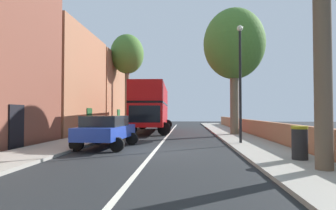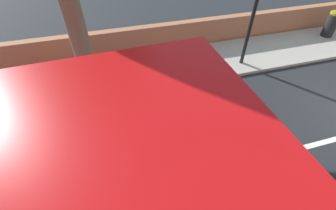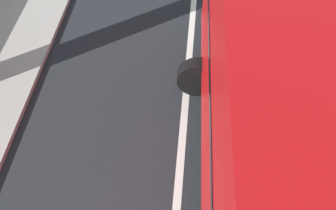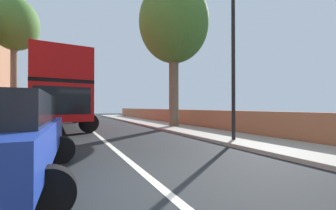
{
  "view_description": "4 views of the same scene",
  "coord_description": "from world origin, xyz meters",
  "px_view_note": "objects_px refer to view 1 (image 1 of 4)",
  "views": [
    {
      "loc": [
        1.43,
        -12.29,
        1.73
      ],
      "look_at": [
        0.31,
        4.18,
        2.19
      ],
      "focal_mm": 29.43,
      "sensor_mm": 36.0,
      "label": 1
    },
    {
      "loc": [
        -2.76,
        7.79,
        5.47
      ],
      "look_at": [
        1.2,
        6.67,
        1.55
      ],
      "focal_mm": 24.77,
      "sensor_mm": 36.0,
      "label": 2
    },
    {
      "loc": [
        -0.07,
        13.72,
        6.55
      ],
      "look_at": [
        0.31,
        9.71,
        1.13
      ],
      "focal_mm": 38.11,
      "sensor_mm": 36.0,
      "label": 3
    },
    {
      "loc": [
        -1.46,
        -3.21,
        1.35
      ],
      "look_at": [
        2.14,
        3.89,
        1.43
      ],
      "focal_mm": 22.01,
      "sensor_mm": 36.0,
      "label": 4
    }
  ],
  "objects_px": {
    "parked_car_blue_left_2": "(106,129)",
    "lamppost_right": "(240,74)",
    "double_decker_bus": "(152,106)",
    "street_tree_left_2": "(127,55)",
    "street_tree_right_3": "(234,45)",
    "litter_bin_right": "(300,143)"
  },
  "relations": [
    {
      "from": "litter_bin_right",
      "to": "street_tree_right_3",
      "type": "bearing_deg",
      "value": 91.4
    },
    {
      "from": "double_decker_bus",
      "to": "street_tree_right_3",
      "type": "xyz_separation_m",
      "value": [
        6.73,
        -3.49,
        4.51
      ]
    },
    {
      "from": "street_tree_left_2",
      "to": "litter_bin_right",
      "type": "xyz_separation_m",
      "value": [
        10.41,
        -20.07,
        -7.37
      ]
    },
    {
      "from": "parked_car_blue_left_2",
      "to": "lamppost_right",
      "type": "bearing_deg",
      "value": 13.46
    },
    {
      "from": "litter_bin_right",
      "to": "lamppost_right",
      "type": "bearing_deg",
      "value": 100.95
    },
    {
      "from": "parked_car_blue_left_2",
      "to": "lamppost_right",
      "type": "xyz_separation_m",
      "value": [
        6.8,
        1.63,
        2.9
      ]
    },
    {
      "from": "parked_car_blue_left_2",
      "to": "litter_bin_right",
      "type": "height_order",
      "value": "parked_car_blue_left_2"
    },
    {
      "from": "double_decker_bus",
      "to": "parked_car_blue_left_2",
      "type": "bearing_deg",
      "value": -94.1
    },
    {
      "from": "double_decker_bus",
      "to": "street_tree_left_2",
      "type": "relative_size",
      "value": 1.11
    },
    {
      "from": "street_tree_left_2",
      "to": "street_tree_right_3",
      "type": "bearing_deg",
      "value": -41.01
    },
    {
      "from": "parked_car_blue_left_2",
      "to": "street_tree_right_3",
      "type": "distance_m",
      "value": 12.31
    },
    {
      "from": "lamppost_right",
      "to": "litter_bin_right",
      "type": "height_order",
      "value": "lamppost_right"
    },
    {
      "from": "street_tree_left_2",
      "to": "street_tree_right_3",
      "type": "distance_m",
      "value": 13.49
    },
    {
      "from": "street_tree_right_3",
      "to": "lamppost_right",
      "type": "distance_m",
      "value": 6.85
    },
    {
      "from": "double_decker_bus",
      "to": "lamppost_right",
      "type": "height_order",
      "value": "lamppost_right"
    },
    {
      "from": "double_decker_bus",
      "to": "lamppost_right",
      "type": "bearing_deg",
      "value": -57.92
    },
    {
      "from": "lamppost_right",
      "to": "litter_bin_right",
      "type": "xyz_separation_m",
      "value": [
        1.0,
        -5.17,
        -3.11
      ]
    },
    {
      "from": "double_decker_bus",
      "to": "parked_car_blue_left_2",
      "type": "xyz_separation_m",
      "value": [
        -0.8,
        -11.2,
        -1.45
      ]
    },
    {
      "from": "lamppost_right",
      "to": "litter_bin_right",
      "type": "relative_size",
      "value": 5.5
    },
    {
      "from": "street_tree_right_3",
      "to": "lamppost_right",
      "type": "bearing_deg",
      "value": -96.81
    },
    {
      "from": "street_tree_left_2",
      "to": "litter_bin_right",
      "type": "distance_m",
      "value": 23.78
    },
    {
      "from": "parked_car_blue_left_2",
      "to": "street_tree_left_2",
      "type": "distance_m",
      "value": 18.19
    }
  ]
}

